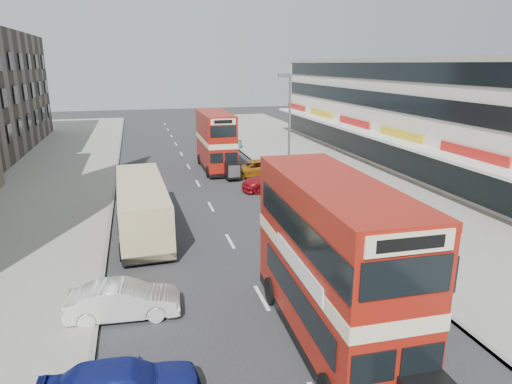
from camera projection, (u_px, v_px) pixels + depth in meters
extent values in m
plane|color=#28282B|center=(277.00, 326.00, 15.64)|extent=(160.00, 160.00, 0.00)
cube|color=#28282B|center=(198.00, 183.00, 34.21)|extent=(12.00, 90.00, 0.01)
cube|color=gray|center=(342.00, 173.00, 37.18)|extent=(12.00, 90.00, 0.15)
cube|color=gray|center=(26.00, 194.00, 31.20)|extent=(12.00, 90.00, 0.15)
cube|color=gray|center=(114.00, 188.00, 32.67)|extent=(0.20, 90.00, 0.16)
cube|color=gray|center=(274.00, 177.00, 35.71)|extent=(0.20, 90.00, 0.16)
cube|color=beige|center=(417.00, 114.00, 39.81)|extent=(8.00, 46.00, 9.00)
cube|color=black|center=(374.00, 148.00, 39.60)|extent=(0.10, 44.00, 2.40)
cube|color=gray|center=(423.00, 60.00, 38.54)|extent=(8.20, 46.20, 0.40)
cube|color=white|center=(366.00, 133.00, 39.00)|extent=(1.80, 44.00, 0.20)
cylinder|color=slate|center=(289.00, 132.00, 32.89)|extent=(0.16, 0.16, 8.00)
cube|color=slate|center=(285.00, 75.00, 31.69)|extent=(1.00, 0.20, 0.25)
cube|color=black|center=(328.00, 327.00, 14.93)|extent=(2.80, 8.30, 0.36)
cube|color=maroon|center=(329.00, 294.00, 14.59)|extent=(2.78, 8.30, 2.26)
cube|color=beige|center=(331.00, 258.00, 14.23)|extent=(2.82, 8.34, 0.46)
cube|color=maroon|center=(333.00, 221.00, 13.89)|extent=(2.78, 8.30, 2.16)
cube|color=maroon|center=(335.00, 185.00, 13.57)|extent=(2.80, 8.32, 0.26)
cube|color=black|center=(216.00, 166.00, 38.72)|extent=(2.39, 7.44, 0.32)
cube|color=maroon|center=(216.00, 153.00, 38.42)|extent=(2.37, 7.44, 2.04)
cube|color=beige|center=(216.00, 139.00, 38.10)|extent=(2.41, 7.48, 0.42)
cube|color=maroon|center=(215.00, 126.00, 37.79)|extent=(2.37, 7.44, 1.95)
cube|color=maroon|center=(215.00, 114.00, 37.50)|extent=(2.39, 7.46, 0.23)
cube|color=black|center=(233.00, 170.00, 34.75)|extent=(1.12, 1.12, 1.21)
cube|color=black|center=(143.00, 224.00, 24.40)|extent=(2.73, 9.66, 0.38)
cube|color=tan|center=(142.00, 205.00, 24.10)|extent=(2.71, 9.66, 2.49)
imported|color=white|center=(124.00, 300.00, 16.04)|extent=(4.06, 1.69, 1.31)
imported|color=#A21019|center=(277.00, 180.00, 32.23)|extent=(5.20, 2.19, 1.50)
imported|color=#C37213|center=(252.00, 168.00, 36.32)|extent=(4.77, 2.61, 1.27)
imported|color=#63ACC6|center=(224.00, 143.00, 47.88)|extent=(3.90, 1.95, 1.28)
imported|color=gray|center=(327.00, 189.00, 28.75)|extent=(0.82, 0.74, 1.85)
imported|color=gray|center=(267.00, 180.00, 33.50)|extent=(0.64, 1.75, 0.92)
imported|color=black|center=(267.00, 169.00, 33.28)|extent=(0.65, 0.43, 1.77)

